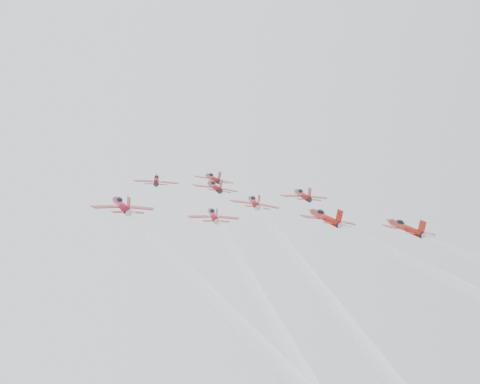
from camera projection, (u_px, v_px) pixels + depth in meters
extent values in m
cylinder|color=maroon|center=(213.00, 179.00, 154.96)|extent=(1.13, 9.75, 5.43)
cone|color=maroon|center=(209.00, 175.00, 160.98)|extent=(1.13, 2.52, 1.99)
cone|color=black|center=(218.00, 182.00, 149.42)|extent=(1.13, 1.60, 1.55)
ellipsoid|color=black|center=(212.00, 175.00, 157.15)|extent=(1.03, 2.43, 1.80)
cube|color=maroon|center=(202.00, 178.00, 153.54)|extent=(4.24, 2.83, 0.89)
cube|color=maroon|center=(225.00, 180.00, 154.81)|extent=(4.24, 2.83, 0.89)
cube|color=maroon|center=(217.00, 176.00, 150.43)|extent=(0.12, 2.55, 2.65)
cube|color=maroon|center=(211.00, 181.00, 150.08)|extent=(2.03, 1.41, 0.52)
cube|color=maroon|center=(223.00, 182.00, 150.74)|extent=(2.03, 1.41, 0.52)
cylinder|color=maroon|center=(156.00, 181.00, 141.40)|extent=(1.11, 9.57, 5.33)
cone|color=maroon|center=(154.00, 177.00, 147.31)|extent=(1.11, 2.48, 1.95)
cone|color=black|center=(159.00, 185.00, 135.97)|extent=(1.11, 1.57, 1.52)
ellipsoid|color=black|center=(156.00, 177.00, 143.55)|extent=(1.01, 2.39, 1.77)
cube|color=maroon|center=(144.00, 181.00, 140.00)|extent=(4.16, 2.78, 0.87)
cube|color=maroon|center=(170.00, 183.00, 141.25)|extent=(4.16, 2.78, 0.87)
cube|color=maroon|center=(159.00, 178.00, 136.96)|extent=(0.12, 2.50, 2.60)
cube|color=maroon|center=(152.00, 184.00, 136.61)|extent=(1.99, 1.38, 0.51)
cube|color=maroon|center=(165.00, 185.00, 137.26)|extent=(1.99, 1.38, 0.51)
cylinder|color=maroon|center=(215.00, 187.00, 141.21)|extent=(1.15, 9.96, 5.55)
cone|color=maroon|center=(210.00, 183.00, 147.37)|extent=(1.15, 2.58, 2.03)
cone|color=black|center=(220.00, 192.00, 135.56)|extent=(1.15, 1.63, 1.58)
ellipsoid|color=black|center=(213.00, 183.00, 143.46)|extent=(1.05, 2.49, 1.84)
cube|color=maroon|center=(202.00, 187.00, 139.76)|extent=(4.33, 2.89, 0.91)
cube|color=maroon|center=(229.00, 189.00, 141.06)|extent=(4.33, 2.89, 0.91)
cube|color=maroon|center=(220.00, 185.00, 136.59)|extent=(0.13, 2.61, 2.71)
cube|color=maroon|center=(212.00, 190.00, 136.23)|extent=(2.08, 1.44, 0.53)
cube|color=maroon|center=(226.00, 191.00, 136.90)|extent=(2.08, 1.44, 0.53)
cylinder|color=#9C180E|center=(303.00, 196.00, 142.51)|extent=(1.19, 10.32, 5.75)
cone|color=#9C180E|center=(294.00, 191.00, 148.89)|extent=(1.19, 2.67, 2.11)
cone|color=black|center=(312.00, 201.00, 136.66)|extent=(1.19, 1.69, 1.64)
ellipsoid|color=black|center=(300.00, 191.00, 144.84)|extent=(1.09, 2.58, 1.91)
cube|color=#9C180E|center=(291.00, 196.00, 141.01)|extent=(4.48, 3.00, 0.94)
cube|color=#9C180E|center=(317.00, 197.00, 142.36)|extent=(4.48, 3.00, 0.94)
cube|color=#9C180E|center=(311.00, 193.00, 137.72)|extent=(0.13, 2.70, 2.80)
cube|color=#9C180E|center=(304.00, 199.00, 137.35)|extent=(2.15, 1.49, 0.55)
cube|color=#9C180E|center=(317.00, 200.00, 138.05)|extent=(2.15, 1.49, 0.55)
cylinder|color=#A4140F|center=(254.00, 203.00, 125.76)|extent=(1.12, 9.64, 5.37)
cone|color=#A4140F|center=(247.00, 197.00, 131.72)|extent=(1.12, 2.49, 1.97)
cone|color=black|center=(262.00, 208.00, 120.29)|extent=(1.12, 1.58, 1.53)
ellipsoid|color=black|center=(252.00, 198.00, 127.93)|extent=(1.01, 2.41, 1.78)
cube|color=#A4140F|center=(241.00, 203.00, 124.36)|extent=(4.19, 2.80, 0.88)
cube|color=#A4140F|center=(269.00, 205.00, 125.62)|extent=(4.19, 2.80, 0.88)
cube|color=#A4140F|center=(261.00, 201.00, 121.29)|extent=(0.12, 2.52, 2.62)
cube|color=#A4140F|center=(253.00, 207.00, 120.94)|extent=(2.01, 1.39, 0.51)
cube|color=#A4140F|center=(268.00, 208.00, 121.60)|extent=(2.01, 1.39, 0.51)
cylinder|color=white|center=(362.00, 284.00, 75.96)|extent=(1.42, 83.01, 40.57)
cylinder|color=maroon|center=(122.00, 206.00, 108.47)|extent=(1.20, 10.32, 5.75)
cone|color=maroon|center=(120.00, 199.00, 114.85)|extent=(1.20, 2.67, 2.11)
cone|color=black|center=(124.00, 213.00, 102.62)|extent=(1.20, 1.69, 1.64)
ellipsoid|color=black|center=(122.00, 200.00, 110.80)|extent=(1.09, 2.58, 1.91)
cube|color=maroon|center=(104.00, 206.00, 106.97)|extent=(4.49, 3.00, 0.94)
cube|color=maroon|center=(140.00, 208.00, 108.32)|extent=(4.49, 3.00, 0.94)
cube|color=maroon|center=(124.00, 203.00, 103.69)|extent=(0.13, 2.70, 2.80)
cube|color=maroon|center=(114.00, 211.00, 103.31)|extent=(2.15, 1.49, 0.55)
cube|color=maroon|center=(133.00, 212.00, 104.01)|extent=(2.15, 1.49, 0.55)
cylinder|color=white|center=(153.00, 328.00, 55.13)|extent=(1.52, 88.91, 43.45)
cylinder|color=#AF1021|center=(213.00, 216.00, 108.09)|extent=(0.98, 8.49, 4.73)
cone|color=#AF1021|center=(208.00, 210.00, 113.34)|extent=(0.98, 2.20, 1.73)
cone|color=black|center=(219.00, 222.00, 103.28)|extent=(0.98, 1.39, 1.35)
ellipsoid|color=black|center=(211.00, 211.00, 110.01)|extent=(0.89, 2.12, 1.57)
cube|color=#AF1021|center=(199.00, 216.00, 106.86)|extent=(3.69, 2.47, 0.77)
cube|color=#AF1021|center=(229.00, 218.00, 107.97)|extent=(3.69, 2.47, 0.77)
cube|color=#AF1021|center=(219.00, 214.00, 104.15)|extent=(0.11, 2.22, 2.31)
cube|color=#AF1021|center=(210.00, 221.00, 103.85)|extent=(1.77, 1.23, 0.45)
cube|color=#AF1021|center=(226.00, 222.00, 104.42)|extent=(1.77, 1.23, 0.45)
cylinder|color=white|center=(298.00, 309.00, 64.21)|extent=(1.25, 73.14, 35.75)
cylinder|color=#B21911|center=(326.00, 218.00, 117.20)|extent=(1.22, 10.57, 5.89)
cone|color=#B21911|center=(313.00, 211.00, 123.73)|extent=(1.22, 2.74, 2.16)
cone|color=black|center=(338.00, 226.00, 111.20)|extent=(1.22, 1.73, 1.68)
ellipsoid|color=black|center=(321.00, 212.00, 119.58)|extent=(1.11, 2.64, 1.96)
cube|color=#B21911|center=(311.00, 218.00, 115.66)|extent=(4.59, 3.07, 0.96)
cube|color=#B21911|center=(344.00, 220.00, 117.04)|extent=(4.59, 3.07, 0.96)
cube|color=#B21911|center=(337.00, 216.00, 112.30)|extent=(0.13, 2.76, 2.87)
cube|color=#B21911|center=(327.00, 224.00, 111.92)|extent=(2.20, 1.52, 0.56)
cube|color=#B21911|center=(345.00, 225.00, 112.63)|extent=(2.20, 1.52, 0.56)
cylinder|color=#A71E0F|center=(406.00, 228.00, 115.51)|extent=(1.16, 10.02, 5.59)
cone|color=#A71E0F|center=(390.00, 221.00, 121.71)|extent=(1.16, 2.59, 2.05)
cone|color=black|center=(423.00, 236.00, 109.82)|extent=(1.16, 1.64, 1.59)
ellipsoid|color=black|center=(401.00, 222.00, 117.77)|extent=(1.06, 2.50, 1.86)
cube|color=#A71E0F|center=(393.00, 229.00, 114.05)|extent=(4.36, 2.91, 0.91)
cube|color=#A71E0F|center=(424.00, 231.00, 115.36)|extent=(4.36, 2.91, 0.91)
cube|color=#A71E0F|center=(420.00, 227.00, 110.86)|extent=(0.13, 2.62, 2.72)
cube|color=#A71E0F|center=(412.00, 234.00, 110.50)|extent=(2.09, 1.45, 0.53)
cube|color=#A71E0F|center=(428.00, 235.00, 111.18)|extent=(2.09, 1.45, 0.53)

